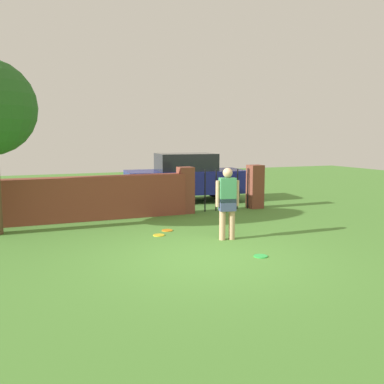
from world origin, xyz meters
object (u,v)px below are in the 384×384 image
at_px(car, 186,178).
at_px(person, 227,200).
at_px(frisbee_yellow, 159,235).
at_px(frisbee_green, 261,256).
at_px(frisbee_orange, 167,230).

bearing_deg(car, person, 83.97).
relative_size(person, frisbee_yellow, 6.00).
bearing_deg(frisbee_green, person, 89.63).
bearing_deg(frisbee_orange, frisbee_green, -71.15).
bearing_deg(frisbee_yellow, car, 61.90).
distance_m(frisbee_yellow, frisbee_orange, 0.53).
bearing_deg(car, frisbee_green, 86.30).
xyz_separation_m(car, frisbee_green, (-1.17, -7.05, -0.85)).
relative_size(car, frisbee_orange, 16.11).
distance_m(person, frisbee_yellow, 1.84).
distance_m(car, frisbee_orange, 4.82).
xyz_separation_m(person, frisbee_green, (-0.01, -1.46, -0.89)).
distance_m(frisbee_green, frisbee_orange, 2.97).
xyz_separation_m(frisbee_green, frisbee_orange, (-0.96, 2.81, 0.00)).
height_order(car, frisbee_green, car).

